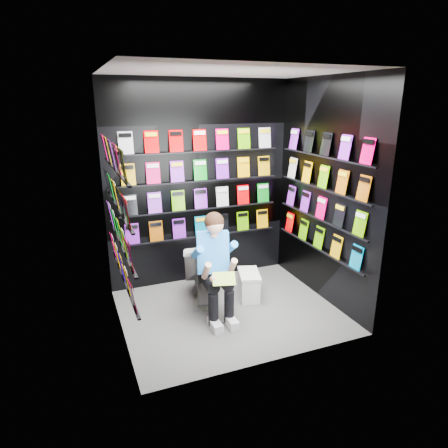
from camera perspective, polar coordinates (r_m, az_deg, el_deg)
name	(u,v)px	position (r m, az deg, el deg)	size (l,w,h in m)	color
floor	(229,311)	(4.72, 0.73, -12.33)	(2.40, 2.40, 0.00)	#61615F
ceiling	(230,71)	(4.11, 0.88, 21.01)	(2.40, 2.40, 0.00)	white
wall_back	(200,184)	(5.15, -3.49, 5.68)	(2.40, 0.04, 2.60)	black
wall_front	(275,229)	(3.37, 7.34, -0.72)	(2.40, 0.04, 2.60)	black
wall_left	(113,213)	(3.95, -15.52, 1.48)	(0.04, 2.00, 2.60)	black
wall_right	(325,193)	(4.81, 14.17, 4.36)	(0.04, 2.00, 2.60)	black
comics_back	(200,184)	(5.12, -3.38, 5.67)	(2.10, 0.06, 1.37)	#E80058
comics_left	(117,213)	(3.95, -15.09, 1.59)	(0.06, 1.70, 1.37)	#E80058
comics_right	(322,192)	(4.79, 13.88, 4.39)	(0.06, 1.70, 1.37)	#E80058
toilet	(202,271)	(4.84, -3.23, -6.69)	(0.42, 0.75, 0.73)	white
longbox	(249,286)	(4.96, 3.58, -8.84)	(0.22, 0.40, 0.30)	white
longbox_lid	(249,274)	(4.89, 3.62, -7.10)	(0.24, 0.42, 0.03)	white
reader	(212,253)	(4.37, -1.71, -4.14)	(0.47, 0.69, 1.27)	#358BEE
held_comic	(224,279)	(4.13, 0.00, -7.82)	(0.23, 0.01, 0.16)	green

